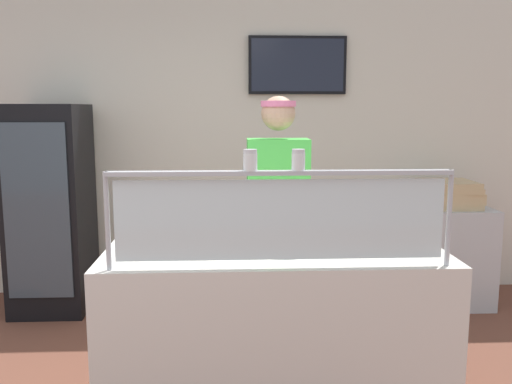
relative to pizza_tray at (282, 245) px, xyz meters
name	(u,v)px	position (x,y,z in m)	size (l,w,h in m)	color
ground_plane	(266,365)	(-0.04, 0.58, -0.97)	(12.00, 12.00, 0.00)	brown
shop_rear_unit	(256,144)	(-0.04, 2.17, 0.39)	(6.18, 0.13, 2.70)	silver
serving_counter	(275,339)	(-0.04, -0.07, -0.49)	(1.78, 0.69, 0.95)	silver
sneeze_guard	(281,207)	(-0.04, -0.36, 0.27)	(1.60, 0.06, 0.46)	#B2B5BC
pizza_tray	(282,245)	(0.00, 0.00, 0.00)	(0.45, 0.45, 0.04)	#9EA0A8
pizza_server	(275,242)	(-0.04, -0.02, 0.02)	(0.07, 0.28, 0.01)	#ADAFB7
parmesan_shaker	(250,161)	(-0.18, -0.36, 0.48)	(0.07, 0.07, 0.10)	white
pepper_flake_shaker	(298,161)	(0.04, -0.36, 0.48)	(0.06, 0.06, 0.10)	white
worker_figure	(278,218)	(0.03, 0.53, 0.04)	(0.41, 0.50, 1.76)	#23232D
drink_fridge	(51,209)	(-1.77, 1.72, -0.11)	(0.60, 0.67, 1.72)	black
prep_shelf	(446,255)	(1.59, 1.68, -0.54)	(0.70, 0.55, 0.85)	#B7BABF
pizza_box_stack	(450,194)	(1.59, 1.68, 0.00)	(0.46, 0.44, 0.22)	tan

